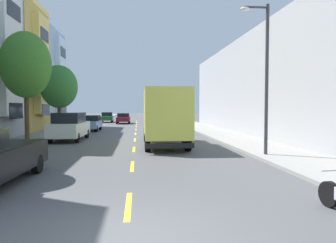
# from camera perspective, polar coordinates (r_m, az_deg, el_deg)

# --- Properties ---
(ground_plane) EXTENTS (160.00, 160.00, 0.00)m
(ground_plane) POSITION_cam_1_polar(r_m,az_deg,el_deg) (35.54, -5.75, -1.11)
(ground_plane) COLOR #4C4C4F
(sidewalk_left) EXTENTS (3.20, 120.00, 0.14)m
(sidewalk_left) POSITION_cam_1_polar(r_m,az_deg,el_deg) (34.33, -17.71, -1.24)
(sidewalk_left) COLOR gray
(sidewalk_left) RESTS_ON ground_plane
(sidewalk_right) EXTENTS (3.20, 120.00, 0.14)m
(sidewalk_right) POSITION_cam_1_polar(r_m,az_deg,el_deg) (34.23, 6.20, -1.13)
(sidewalk_right) COLOR gray
(sidewalk_right) RESTS_ON ground_plane
(lane_centerline_dashes) EXTENTS (0.14, 47.20, 0.01)m
(lane_centerline_dashes) POSITION_cam_1_polar(r_m,az_deg,el_deg) (30.05, -5.82, -1.79)
(lane_centerline_dashes) COLOR yellow
(lane_centerline_dashes) RESTS_ON ground_plane
(townhouse_fifth_powder_blue) EXTENTS (10.62, 6.90, 11.23)m
(townhouse_fifth_powder_blue) POSITION_cam_1_polar(r_m,az_deg,el_deg) (39.61, -26.01, 6.87)
(townhouse_fifth_powder_blue) COLOR #9EB7CC
(townhouse_fifth_powder_blue) RESTS_ON ground_plane
(apartment_block_opposite) EXTENTS (10.00, 36.00, 8.11)m
(apartment_block_opposite) POSITION_cam_1_polar(r_m,az_deg,el_deg) (28.85, 22.57, 5.88)
(apartment_block_opposite) COLOR #A8A8AD
(apartment_block_opposite) RESTS_ON ground_plane
(street_tree_second) EXTENTS (2.93, 2.93, 6.65)m
(street_tree_second) POSITION_cam_1_polar(r_m,az_deg,el_deg) (20.94, -24.15, 9.21)
(street_tree_second) COLOR #47331E
(street_tree_second) RESTS_ON sidewalk_left
(street_tree_third) EXTENTS (3.07, 3.07, 5.69)m
(street_tree_third) POSITION_cam_1_polar(r_m,az_deg,el_deg) (28.43, -18.97, 5.90)
(street_tree_third) COLOR #47331E
(street_tree_third) RESTS_ON sidewalk_left
(street_lamp) EXTENTS (1.35, 0.28, 6.83)m
(street_lamp) POSITION_cam_1_polar(r_m,az_deg,el_deg) (15.31, 16.78, 9.16)
(street_lamp) COLOR #38383D
(street_lamp) RESTS_ON sidewalk_right
(delivery_box_truck) EXTENTS (2.44, 7.31, 3.32)m
(delivery_box_truck) POSITION_cam_1_polar(r_m,az_deg,el_deg) (18.78, -0.61, 1.30)
(delivery_box_truck) COLOR #D8D84C
(delivery_box_truck) RESTS_ON ground_plane
(parked_hatchback_sky) EXTENTS (1.86, 4.05, 1.50)m
(parked_hatchback_sky) POSITION_cam_1_polar(r_m,az_deg,el_deg) (31.69, -13.73, -0.26)
(parked_hatchback_sky) COLOR #7A9EC6
(parked_hatchback_sky) RESTS_ON ground_plane
(parked_wagon_navy) EXTENTS (1.90, 4.73, 1.50)m
(parked_wagon_navy) POSITION_cam_1_polar(r_m,az_deg,el_deg) (56.66, -1.33, 1.13)
(parked_wagon_navy) COLOR navy
(parked_wagon_navy) RESTS_ON ground_plane
(parked_hatchback_forest) EXTENTS (1.85, 4.05, 1.50)m
(parked_hatchback_forest) POSITION_cam_1_polar(r_m,az_deg,el_deg) (48.52, -10.88, 0.76)
(parked_hatchback_forest) COLOR #194C28
(parked_hatchback_forest) RESTS_ON ground_plane
(parked_suv_white) EXTENTS (2.09, 4.86, 1.93)m
(parked_suv_white) POSITION_cam_1_polar(r_m,az_deg,el_deg) (23.01, -17.24, -0.81)
(parked_suv_white) COLOR silver
(parked_suv_white) RESTS_ON ground_plane
(moving_burgundy_sedan) EXTENTS (1.80, 4.50, 1.43)m
(moving_burgundy_sedan) POSITION_cam_1_polar(r_m,az_deg,el_deg) (44.56, -8.00, 0.61)
(moving_burgundy_sedan) COLOR maroon
(moving_burgundy_sedan) RESTS_ON ground_plane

